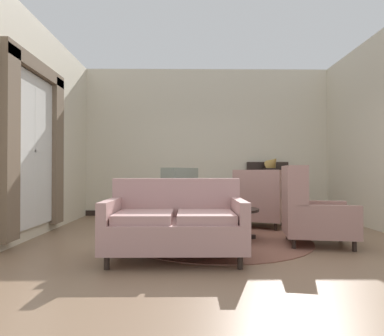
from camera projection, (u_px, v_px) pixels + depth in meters
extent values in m
plane|color=#896B51|center=(220.00, 244.00, 4.61)|extent=(8.65, 8.65, 0.00)
cube|color=beige|center=(207.00, 142.00, 7.72)|extent=(5.81, 0.08, 3.38)
cube|color=beige|center=(45.00, 131.00, 5.52)|extent=(0.08, 4.32, 3.38)
cube|color=beige|center=(382.00, 131.00, 5.58)|extent=(0.08, 4.32, 3.38)
cube|color=black|center=(207.00, 213.00, 7.64)|extent=(5.65, 0.03, 0.12)
cylinder|color=brown|center=(218.00, 239.00, 4.91)|extent=(2.71, 2.71, 0.01)
cube|color=silver|center=(33.00, 151.00, 5.00)|extent=(0.03, 1.16, 2.20)
cube|color=white|center=(35.00, 151.00, 5.00)|extent=(0.02, 1.24, 2.28)
cube|color=white|center=(35.00, 151.00, 5.00)|extent=(0.02, 0.04, 2.20)
cube|color=white|center=(35.00, 151.00, 5.00)|extent=(0.02, 1.16, 0.04)
cube|color=#75604C|center=(10.00, 143.00, 4.24)|extent=(0.10, 0.32, 2.50)
cube|color=#75604C|center=(57.00, 151.00, 5.76)|extent=(0.10, 0.32, 2.50)
cube|color=#75604C|center=(38.00, 68.00, 5.01)|extent=(0.10, 1.84, 0.20)
cylinder|color=black|center=(232.00, 210.00, 4.90)|extent=(0.80, 0.80, 0.04)
cylinder|color=black|center=(232.00, 224.00, 4.90)|extent=(0.10, 0.10, 0.39)
cube|color=black|center=(246.00, 237.00, 4.93)|extent=(0.29, 0.10, 0.07)
cube|color=black|center=(223.00, 235.00, 5.08)|extent=(0.19, 0.27, 0.07)
cube|color=black|center=(227.00, 240.00, 4.69)|extent=(0.17, 0.28, 0.07)
cylinder|color=#384C93|center=(233.00, 207.00, 4.96)|extent=(0.10, 0.10, 0.02)
ellipsoid|color=#384C93|center=(233.00, 200.00, 4.96)|extent=(0.17, 0.17, 0.20)
cylinder|color=#384C93|center=(233.00, 191.00, 4.96)|extent=(0.07, 0.07, 0.08)
torus|color=#384C93|center=(233.00, 188.00, 4.96)|extent=(0.11, 0.11, 0.02)
cube|color=tan|center=(175.00, 234.00, 3.80)|extent=(1.58, 0.89, 0.31)
cube|color=tan|center=(176.00, 197.00, 4.18)|extent=(1.58, 0.14, 0.47)
cube|color=tan|center=(144.00, 217.00, 3.76)|extent=(0.63, 0.69, 0.10)
cube|color=tan|center=(206.00, 217.00, 3.76)|extent=(0.63, 0.69, 0.10)
cube|color=tan|center=(110.00, 211.00, 3.74)|extent=(0.11, 0.79, 0.24)
cube|color=tan|center=(240.00, 210.00, 3.76)|extent=(0.11, 0.79, 0.24)
cylinder|color=black|center=(107.00, 263.00, 3.42)|extent=(0.06, 0.06, 0.14)
cylinder|color=black|center=(240.00, 262.00, 3.43)|extent=(0.06, 0.06, 0.14)
cylinder|color=black|center=(121.00, 247.00, 4.15)|extent=(0.06, 0.06, 0.14)
cylinder|color=black|center=(231.00, 246.00, 4.16)|extent=(0.06, 0.06, 0.14)
cube|color=gray|center=(167.00, 213.00, 5.71)|extent=(1.09, 1.08, 0.30)
cube|color=gray|center=(183.00, 187.00, 5.56)|extent=(0.51, 0.75, 0.63)
cube|color=gray|center=(189.00, 182.00, 5.90)|extent=(0.22, 0.19, 0.48)
cube|color=gray|center=(167.00, 183.00, 5.30)|extent=(0.22, 0.19, 0.48)
cube|color=gray|center=(175.00, 197.00, 6.04)|extent=(0.66, 0.44, 0.23)
cube|color=gray|center=(153.00, 199.00, 5.44)|extent=(0.66, 0.44, 0.23)
cylinder|color=black|center=(162.00, 222.00, 6.14)|extent=(0.06, 0.06, 0.14)
cylinder|color=black|center=(141.00, 227.00, 5.60)|extent=(0.06, 0.06, 0.14)
cylinder|color=black|center=(192.00, 225.00, 5.82)|extent=(0.06, 0.06, 0.14)
cylinder|color=black|center=(173.00, 231.00, 5.28)|extent=(0.06, 0.06, 0.14)
cube|color=tan|center=(261.00, 211.00, 6.06)|extent=(1.08, 1.08, 0.30)
cube|color=tan|center=(256.00, 187.00, 5.77)|extent=(0.80, 0.48, 0.60)
cube|color=tan|center=(278.00, 183.00, 5.70)|extent=(0.18, 0.22, 0.45)
cube|color=tan|center=(238.00, 182.00, 6.00)|extent=(0.18, 0.22, 0.45)
cube|color=tan|center=(281.00, 197.00, 5.96)|extent=(0.39, 0.68, 0.21)
cube|color=tan|center=(242.00, 196.00, 6.26)|extent=(0.39, 0.68, 0.21)
cylinder|color=black|center=(282.00, 222.00, 6.21)|extent=(0.06, 0.06, 0.14)
cylinder|color=black|center=(248.00, 220.00, 6.49)|extent=(0.06, 0.06, 0.14)
cylinder|color=black|center=(276.00, 227.00, 5.63)|extent=(0.06, 0.06, 0.14)
cylinder|color=black|center=(238.00, 224.00, 5.91)|extent=(0.06, 0.06, 0.14)
cube|color=tan|center=(318.00, 225.00, 4.55)|extent=(1.02, 0.91, 0.26)
cube|color=tan|center=(290.00, 190.00, 4.62)|extent=(0.27, 0.78, 0.69)
cube|color=tan|center=(300.00, 186.00, 4.28)|extent=(0.21, 0.13, 0.52)
cube|color=tan|center=(293.00, 184.00, 4.94)|extent=(0.21, 0.13, 0.52)
cube|color=tan|center=(328.00, 212.00, 4.22)|extent=(0.81, 0.23, 0.18)
cube|color=tan|center=(317.00, 207.00, 4.88)|extent=(0.81, 0.23, 0.18)
cylinder|color=black|center=(354.00, 246.00, 4.19)|extent=(0.06, 0.06, 0.14)
cylinder|color=black|center=(341.00, 237.00, 4.79)|extent=(0.06, 0.06, 0.14)
cylinder|color=black|center=(294.00, 244.00, 4.31)|extent=(0.06, 0.06, 0.14)
cylinder|color=black|center=(288.00, 235.00, 4.91)|extent=(0.06, 0.06, 0.14)
cube|color=black|center=(269.00, 193.00, 7.42)|extent=(0.95, 0.39, 0.85)
cube|color=black|center=(267.00, 168.00, 7.60)|extent=(0.95, 0.04, 0.28)
cube|color=black|center=(252.00, 215.00, 7.26)|extent=(0.06, 0.06, 0.10)
cube|color=black|center=(290.00, 215.00, 7.27)|extent=(0.06, 0.06, 0.10)
cube|color=black|center=(249.00, 214.00, 7.55)|extent=(0.06, 0.06, 0.10)
cube|color=black|center=(286.00, 214.00, 7.56)|extent=(0.06, 0.06, 0.10)
cube|color=black|center=(270.00, 171.00, 7.40)|extent=(0.24, 0.24, 0.14)
cone|color=#B28942|center=(273.00, 162.00, 7.33)|extent=(0.42, 0.47, 0.39)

